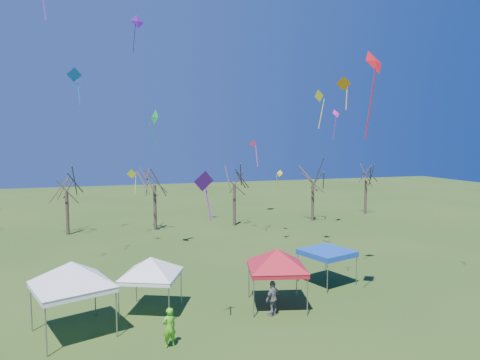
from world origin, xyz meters
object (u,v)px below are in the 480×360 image
Objects in this scene: tent_white_west at (71,266)px; tent_red at (277,253)px; tent_white_mid at (151,261)px; person_green at (169,327)px; tree_1 at (66,176)px; tent_blue at (327,253)px; tree_2 at (154,169)px; tree_3 at (234,169)px; tree_5 at (366,168)px; tree_4 at (313,168)px; person_grey at (273,298)px.

tent_red is at bearing 1.40° from tent_white_west.
tent_white_mid is 4.59m from person_green.
tent_blue is at bearing -50.04° from tree_1.
person_green is (-2.19, -25.45, -5.39)m from tree_2.
tent_red is (-4.25, -22.27, -3.03)m from tree_3.
tent_red is at bearing -11.06° from tent_white_mid.
tree_2 is 2.23× the size of tent_white_mid.
tree_3 is at bearing 56.76° from tent_white_west.
tent_red is 5.26m from tent_blue.
tree_5 is at bearing 6.52° from tree_3.
tree_1 is 26.82m from tent_blue.
tree_1 is 26.13m from tree_4.
tree_5 is 4.16× the size of person_green.
tent_white_mid is at bearing -52.22° from person_grey.
tree_1 reaches higher than tree_5.
person_green is (-10.84, -5.36, -1.14)m from tent_blue.
tree_1 reaches higher than tent_white_west.
tent_white_mid is at bearing -104.69° from person_green.
tree_2 is 1.10× the size of tree_5.
tent_blue is at bearing -173.23° from person_green.
person_green is at bearing -153.68° from tent_blue.
tree_1 is 22.54m from tent_white_mid.
tent_white_mid is (3.82, 1.57, -0.49)m from tent_white_west.
tree_4 is 4.39× the size of person_green.
person_grey is at bearing -121.39° from tree_4.
person_green is at bearing -31.79° from tent_white_west.
tree_5 is at bearing 3.70° from tree_2.
tree_5 reaches higher than tent_blue.
person_grey is (-5.15, -3.61, -1.09)m from tent_blue.
tree_3 is 2.25× the size of tent_blue.
tent_red reaches higher than tent_white_mid.
tree_1 is 27.19m from person_grey.
tree_1 is 4.20× the size of person_green.
tent_blue is (17.05, -20.36, -3.76)m from tree_1.
person_green is at bearing -13.41° from person_grey.
tent_white_west is at bearing -35.39° from person_grey.
tent_blue is (8.65, -20.08, -4.26)m from tree_2.
tree_1 is 2.14× the size of tent_blue.
tent_red is (-13.57, -22.23, -3.01)m from tree_4.
tree_3 is at bearing -173.48° from tree_5.
tent_white_mid is 11.29m from tent_blue.
tree_4 is at bearing 65.29° from tent_blue.
tree_2 is 8.41m from tree_3.
tent_white_mid is (-10.94, -20.96, -3.26)m from tree_3.
tree_4 is (26.12, -0.65, 0.27)m from tree_1.
tree_2 is 21.72m from tent_white_mid.
person_grey is (11.90, -23.96, -4.85)m from tree_1.
tree_3 is 1.06× the size of tree_5.
tree_1 is 23.35m from tent_white_west.
tree_4 is at bearing -1.42° from tree_1.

